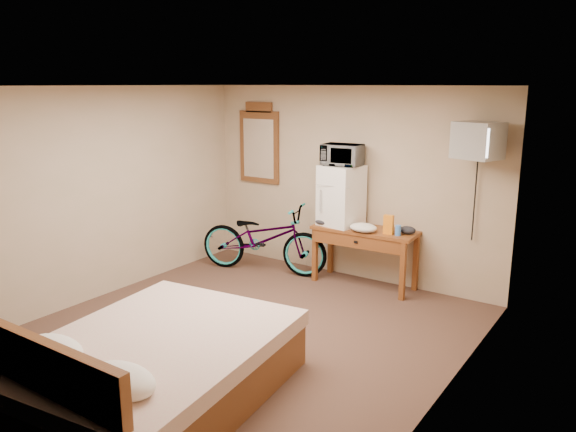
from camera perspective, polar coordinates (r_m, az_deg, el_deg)
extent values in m
plane|color=#462E23|center=(5.92, -4.90, -11.94)|extent=(4.60, 4.60, 0.00)
plane|color=silver|center=(5.36, -5.44, 13.02)|extent=(4.60, 4.60, 0.00)
cube|color=tan|center=(7.39, 6.19, 3.33)|extent=(4.20, 0.04, 2.50)
cube|color=tan|center=(4.07, -26.17, -6.30)|extent=(4.20, 0.04, 2.50)
cube|color=tan|center=(7.00, -18.61, 2.15)|extent=(0.04, 4.60, 2.50)
cube|color=tan|center=(4.52, 15.99, -3.55)|extent=(0.04, 4.60, 2.50)
cube|color=beige|center=(7.48, 5.54, 0.89)|extent=(0.08, 0.01, 0.13)
cube|color=brown|center=(7.11, 7.84, -1.42)|extent=(1.34, 0.57, 0.04)
cube|color=brown|center=(7.32, 2.76, -3.93)|extent=(0.06, 0.06, 0.71)
cube|color=brown|center=(6.80, 11.58, -5.56)|extent=(0.06, 0.06, 0.71)
cube|color=brown|center=(7.65, 4.35, -3.17)|extent=(0.06, 0.06, 0.71)
cube|color=brown|center=(7.16, 12.85, -4.65)|extent=(0.06, 0.06, 0.71)
cube|color=brown|center=(6.94, 6.99, -2.61)|extent=(1.20, 0.09, 0.16)
cube|color=black|center=(6.92, 6.92, -2.64)|extent=(0.05, 0.02, 0.03)
cube|color=white|center=(7.17, 5.43, 2.09)|extent=(0.53, 0.52, 0.77)
cube|color=#9D9D98|center=(6.94, 4.55, 3.04)|extent=(0.47, 0.01, 0.00)
cylinder|color=#9D9D98|center=(7.06, 3.32, 1.58)|extent=(0.02, 0.02, 0.28)
imported|color=white|center=(7.08, 5.52, 6.21)|extent=(0.51, 0.37, 0.27)
cube|color=orange|center=(6.86, 10.18, -0.87)|extent=(0.12, 0.08, 0.23)
cylinder|color=#4282E1|center=(6.83, 11.12, -1.44)|extent=(0.07, 0.07, 0.12)
ellipsoid|color=silver|center=(6.92, 7.66, -1.18)|extent=(0.35, 0.27, 0.11)
ellipsoid|color=black|center=(7.21, 3.65, -0.58)|extent=(0.24, 0.18, 0.09)
ellipsoid|color=black|center=(6.93, 12.06, -1.41)|extent=(0.20, 0.17, 0.09)
cube|color=black|center=(6.68, 19.32, 6.64)|extent=(0.14, 0.02, 0.14)
cylinder|color=black|center=(6.64, 19.21, 6.61)|extent=(0.05, 0.30, 0.05)
cube|color=#9D9D98|center=(6.42, 18.75, 7.28)|extent=(0.55, 0.50, 0.40)
cube|color=white|center=(6.23, 18.27, 7.16)|extent=(0.36, 0.13, 0.30)
cube|color=black|center=(6.60, 19.21, 7.40)|extent=(0.27, 0.10, 0.25)
cube|color=brown|center=(8.09, -2.93, 7.01)|extent=(0.67, 0.04, 1.02)
cube|color=brown|center=(8.04, -2.98, 10.98)|extent=(0.45, 0.04, 0.14)
cube|color=white|center=(8.07, -3.02, 6.86)|extent=(0.53, 0.01, 0.83)
imported|color=black|center=(7.63, -2.51, -2.27)|extent=(1.90, 1.07, 0.95)
cube|color=brown|center=(4.88, -13.21, -15.46)|extent=(1.88, 2.36, 0.40)
cube|color=beige|center=(4.77, -13.37, -12.82)|extent=(1.92, 2.40, 0.14)
cube|color=brown|center=(4.22, -23.41, -15.72)|extent=(1.64, 0.08, 0.70)
ellipsoid|color=white|center=(4.64, -22.80, -12.51)|extent=(0.57, 0.35, 0.20)
ellipsoid|color=white|center=(4.08, -16.62, -15.72)|extent=(0.57, 0.35, 0.20)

